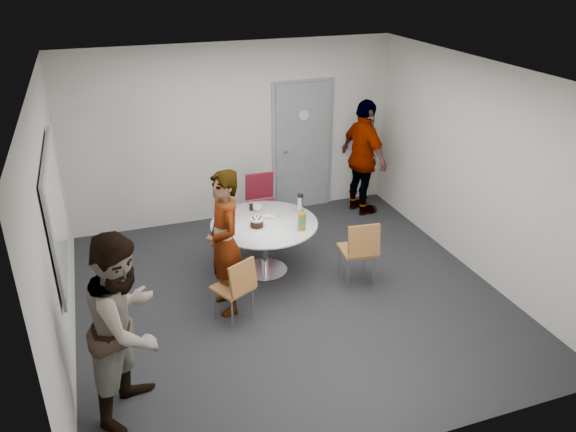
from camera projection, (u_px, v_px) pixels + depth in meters
name	position (u px, v px, depth m)	size (l,w,h in m)	color
floor	(290.00, 296.00, 6.91)	(5.00, 5.00, 0.00)	black
ceiling	(290.00, 74.00, 5.76)	(5.00, 5.00, 0.00)	silver
wall_back	(234.00, 134.00, 8.47)	(5.00, 5.00, 0.00)	#B9B7B0
wall_left	(54.00, 228.00, 5.58)	(5.00, 5.00, 0.00)	#B9B7B0
wall_right	(476.00, 169.00, 7.09)	(5.00, 5.00, 0.00)	#B9B7B0
wall_front	(401.00, 319.00, 4.20)	(5.00, 5.00, 0.00)	#B9B7B0
door	(303.00, 147.00, 8.92)	(1.02, 0.17, 2.12)	slate
whiteboard	(56.00, 210.00, 5.72)	(0.04, 1.90, 1.25)	gray
table	(266.00, 229.00, 7.19)	(1.37, 1.37, 1.01)	white
chair_near_left	(237.00, 285.00, 6.24)	(0.52, 0.54, 0.80)	#935E2D
chair_near_right	(360.00, 247.00, 6.92)	(0.46, 0.50, 0.88)	#935E2D
chair_far	(262.00, 198.00, 8.22)	(0.45, 0.49, 0.93)	maroon
person_main	(225.00, 243.00, 6.32)	(0.63, 0.41, 1.73)	#A5C6EA
person_left	(127.00, 325.00, 4.88)	(0.87, 0.68, 1.80)	white
person_right	(364.00, 158.00, 8.76)	(1.08, 0.45, 1.84)	black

